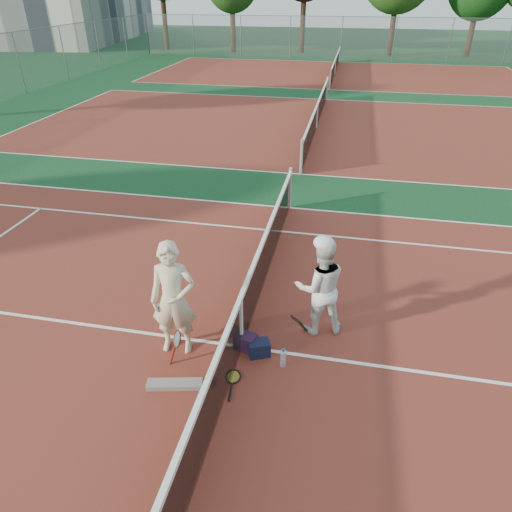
{
  "coord_description": "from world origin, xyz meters",
  "views": [
    {
      "loc": [
        1.36,
        -5.44,
        5.06
      ],
      "look_at": [
        0.0,
        1.15,
        1.05
      ],
      "focal_mm": 32.0,
      "sensor_mm": 36.0,
      "label": 1
    }
  ],
  "objects_px": {
    "racket_spare": "(233,377)",
    "water_bottle": "(283,358)",
    "player_a": "(173,299)",
    "racket_black_held": "(296,327)",
    "player_b": "(320,287)",
    "net_main": "(241,322)",
    "sports_bag_navy": "(259,348)",
    "sports_bag_purple": "(246,342)",
    "racket_red": "(178,347)"
  },
  "relations": [
    {
      "from": "player_a",
      "to": "racket_red",
      "type": "xyz_separation_m",
      "value": [
        0.11,
        -0.29,
        -0.67
      ]
    },
    {
      "from": "net_main",
      "to": "sports_bag_purple",
      "type": "xyz_separation_m",
      "value": [
        0.07,
        -0.02,
        -0.37
      ]
    },
    {
      "from": "player_b",
      "to": "racket_red",
      "type": "relative_size",
      "value": 2.97
    },
    {
      "from": "racket_black_held",
      "to": "racket_spare",
      "type": "height_order",
      "value": "racket_black_held"
    },
    {
      "from": "racket_black_held",
      "to": "racket_spare",
      "type": "bearing_deg",
      "value": 2.38
    },
    {
      "from": "net_main",
      "to": "player_b",
      "type": "relative_size",
      "value": 6.39
    },
    {
      "from": "racket_black_held",
      "to": "sports_bag_navy",
      "type": "xyz_separation_m",
      "value": [
        -0.52,
        -0.5,
        -0.12
      ]
    },
    {
      "from": "racket_black_held",
      "to": "player_b",
      "type": "bearing_deg",
      "value": 176.22
    },
    {
      "from": "racket_black_held",
      "to": "racket_spare",
      "type": "distance_m",
      "value": 1.35
    },
    {
      "from": "player_b",
      "to": "sports_bag_purple",
      "type": "bearing_deg",
      "value": 17.23
    },
    {
      "from": "player_a",
      "to": "player_b",
      "type": "bearing_deg",
      "value": 14.84
    },
    {
      "from": "racket_black_held",
      "to": "sports_bag_navy",
      "type": "relative_size",
      "value": 1.51
    },
    {
      "from": "net_main",
      "to": "sports_bag_navy",
      "type": "distance_m",
      "value": 0.5
    },
    {
      "from": "racket_spare",
      "to": "water_bottle",
      "type": "height_order",
      "value": "water_bottle"
    },
    {
      "from": "net_main",
      "to": "racket_black_held",
      "type": "distance_m",
      "value": 0.95
    },
    {
      "from": "racket_spare",
      "to": "water_bottle",
      "type": "xyz_separation_m",
      "value": [
        0.69,
        0.39,
        0.14
      ]
    },
    {
      "from": "racket_black_held",
      "to": "net_main",
      "type": "bearing_deg",
      "value": -25.76
    },
    {
      "from": "racket_spare",
      "to": "sports_bag_navy",
      "type": "xyz_separation_m",
      "value": [
        0.28,
        0.56,
        0.12
      ]
    },
    {
      "from": "net_main",
      "to": "sports_bag_navy",
      "type": "bearing_deg",
      "value": -21.04
    },
    {
      "from": "water_bottle",
      "to": "sports_bag_purple",
      "type": "bearing_deg",
      "value": 157.69
    },
    {
      "from": "player_a",
      "to": "racket_spare",
      "type": "xyz_separation_m",
      "value": [
        1.02,
        -0.46,
        -0.95
      ]
    },
    {
      "from": "racket_spare",
      "to": "sports_bag_navy",
      "type": "height_order",
      "value": "sports_bag_navy"
    },
    {
      "from": "sports_bag_purple",
      "to": "player_a",
      "type": "bearing_deg",
      "value": -169.46
    },
    {
      "from": "racket_spare",
      "to": "water_bottle",
      "type": "distance_m",
      "value": 0.81
    },
    {
      "from": "player_a",
      "to": "racket_red",
      "type": "height_order",
      "value": "player_a"
    },
    {
      "from": "player_a",
      "to": "player_b",
      "type": "xyz_separation_m",
      "value": [
        2.14,
        0.93,
        -0.1
      ]
    },
    {
      "from": "sports_bag_purple",
      "to": "water_bottle",
      "type": "height_order",
      "value": "water_bottle"
    },
    {
      "from": "racket_spare",
      "to": "player_a",
      "type": "bearing_deg",
      "value": 58.78
    },
    {
      "from": "player_a",
      "to": "racket_black_held",
      "type": "relative_size",
      "value": 3.85
    },
    {
      "from": "player_b",
      "to": "sports_bag_navy",
      "type": "xyz_separation_m",
      "value": [
        -0.84,
        -0.83,
        -0.73
      ]
    },
    {
      "from": "player_b",
      "to": "water_bottle",
      "type": "xyz_separation_m",
      "value": [
        -0.43,
        -1.0,
        -0.71
      ]
    },
    {
      "from": "player_b",
      "to": "racket_black_held",
      "type": "xyz_separation_m",
      "value": [
        -0.32,
        -0.33,
        -0.61
      ]
    },
    {
      "from": "net_main",
      "to": "racket_spare",
      "type": "bearing_deg",
      "value": -87.91
    },
    {
      "from": "player_a",
      "to": "racket_black_held",
      "type": "bearing_deg",
      "value": 9.48
    },
    {
      "from": "player_a",
      "to": "racket_black_held",
      "type": "xyz_separation_m",
      "value": [
        1.83,
        0.6,
        -0.71
      ]
    },
    {
      "from": "player_b",
      "to": "water_bottle",
      "type": "height_order",
      "value": "player_b"
    },
    {
      "from": "racket_spare",
      "to": "racket_red",
      "type": "bearing_deg",
      "value": 72.36
    },
    {
      "from": "net_main",
      "to": "player_a",
      "type": "bearing_deg",
      "value": -167.59
    },
    {
      "from": "player_a",
      "to": "sports_bag_navy",
      "type": "relative_size",
      "value": 5.82
    },
    {
      "from": "player_b",
      "to": "water_bottle",
      "type": "distance_m",
      "value": 1.3
    },
    {
      "from": "player_b",
      "to": "sports_bag_purple",
      "type": "relative_size",
      "value": 5.08
    },
    {
      "from": "player_b",
      "to": "sports_bag_purple",
      "type": "xyz_separation_m",
      "value": [
        -1.08,
        -0.73,
        -0.72
      ]
    },
    {
      "from": "racket_red",
      "to": "racket_black_held",
      "type": "relative_size",
      "value": 1.16
    },
    {
      "from": "net_main",
      "to": "sports_bag_purple",
      "type": "relative_size",
      "value": 32.46
    },
    {
      "from": "player_b",
      "to": "racket_black_held",
      "type": "bearing_deg",
      "value": 29.45
    },
    {
      "from": "racket_black_held",
      "to": "sports_bag_navy",
      "type": "height_order",
      "value": "racket_black_held"
    },
    {
      "from": "player_b",
      "to": "sports_bag_purple",
      "type": "distance_m",
      "value": 1.49
    },
    {
      "from": "net_main",
      "to": "sports_bag_navy",
      "type": "height_order",
      "value": "net_main"
    },
    {
      "from": "net_main",
      "to": "player_b",
      "type": "distance_m",
      "value": 1.39
    },
    {
      "from": "net_main",
      "to": "sports_bag_navy",
      "type": "relative_size",
      "value": 33.16
    }
  ]
}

